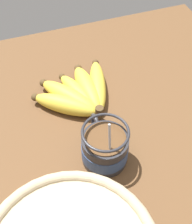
% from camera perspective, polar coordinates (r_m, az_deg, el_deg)
% --- Properties ---
extents(table, '(0.94, 0.94, 0.04)m').
position_cam_1_polar(table, '(0.75, 2.25, -5.99)').
color(table, brown).
rests_on(table, ground).
extents(coffee_mug, '(0.14, 0.10, 0.14)m').
position_cam_1_polar(coffee_mug, '(0.67, 1.59, -6.57)').
color(coffee_mug, '#28282D').
rests_on(coffee_mug, table).
extents(banana_bunch, '(0.20, 0.22, 0.05)m').
position_cam_1_polar(banana_bunch, '(0.80, -3.05, 3.42)').
color(banana_bunch, '#4C381E').
rests_on(banana_bunch, table).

